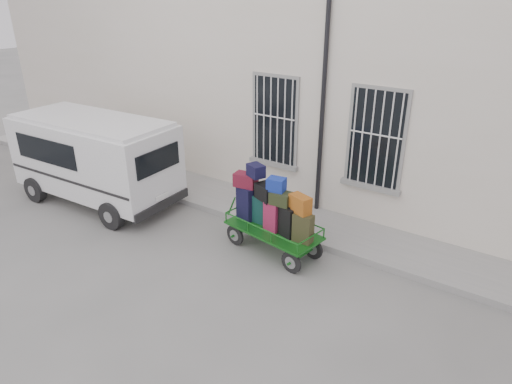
{
  "coord_description": "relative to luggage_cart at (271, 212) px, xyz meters",
  "views": [
    {
      "loc": [
        5.65,
        -6.71,
        5.38
      ],
      "look_at": [
        0.36,
        1.0,
        1.17
      ],
      "focal_mm": 32.0,
      "sensor_mm": 36.0,
      "label": 1
    }
  ],
  "objects": [
    {
      "name": "ground",
      "position": [
        -0.95,
        -0.73,
        -0.94
      ],
      "size": [
        80.0,
        80.0,
        0.0
      ],
      "primitive_type": "plane",
      "color": "slate",
      "rests_on": "ground"
    },
    {
      "name": "sidewalk",
      "position": [
        -0.95,
        1.47,
        -0.87
      ],
      "size": [
        24.0,
        1.7,
        0.15
      ],
      "primitive_type": "cube",
      "color": "gray",
      "rests_on": "ground"
    },
    {
      "name": "luggage_cart",
      "position": [
        0.0,
        0.0,
        0.0
      ],
      "size": [
        2.56,
        1.28,
        1.91
      ],
      "rotation": [
        0.0,
        0.0,
        -0.15
      ],
      "color": "black",
      "rests_on": "ground"
    },
    {
      "name": "van",
      "position": [
        -5.25,
        -0.47,
        0.39
      ],
      "size": [
        4.71,
        2.29,
        2.32
      ],
      "rotation": [
        0.0,
        0.0,
        0.05
      ],
      "color": "silver",
      "rests_on": "ground"
    },
    {
      "name": "building",
      "position": [
        -0.95,
        4.77,
        2.06
      ],
      "size": [
        24.0,
        5.15,
        6.0
      ],
      "color": "beige",
      "rests_on": "ground"
    }
  ]
}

